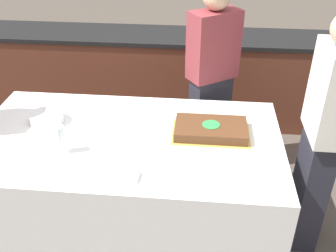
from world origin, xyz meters
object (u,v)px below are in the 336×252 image
(wine_glass, at_px, (60,135))
(person_seated_right, at_px, (322,138))
(plate_stack, at_px, (47,118))
(person_cutting_cake, at_px, (211,81))
(cake, at_px, (211,129))

(wine_glass, distance_m, person_seated_right, 1.60)
(plate_stack, distance_m, wine_glass, 0.41)
(person_cutting_cake, bearing_deg, cake, 55.02)
(cake, xyz_separation_m, person_seated_right, (0.68, -0.09, 0.03))
(cake, distance_m, plate_stack, 1.13)
(wine_glass, xyz_separation_m, person_cutting_cake, (0.91, 0.99, -0.07))
(plate_stack, bearing_deg, person_seated_right, -4.14)
(wine_glass, bearing_deg, person_seated_right, 7.26)
(person_cutting_cake, bearing_deg, plate_stack, -4.88)
(plate_stack, height_order, person_seated_right, person_seated_right)
(plate_stack, bearing_deg, cake, -1.88)
(cake, relative_size, person_cutting_cake, 0.32)
(plate_stack, relative_size, person_seated_right, 0.14)
(cake, height_order, person_seated_right, person_seated_right)
(wine_glass, xyz_separation_m, person_seated_right, (1.59, 0.20, -0.06))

